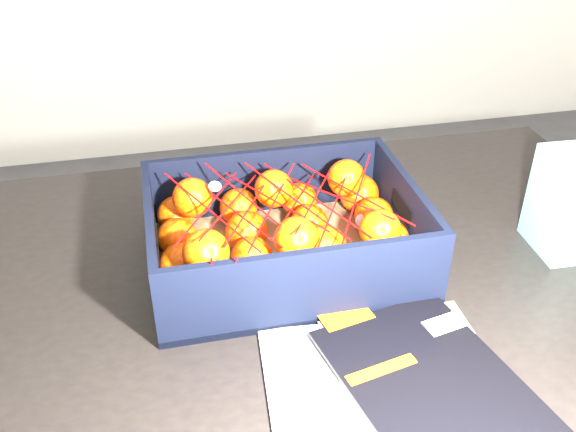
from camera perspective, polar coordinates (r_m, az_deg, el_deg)
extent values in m
plane|color=#3B3A3D|center=(1.81, 8.95, -18.07)|extent=(3.50, 3.50, 0.00)
cube|color=black|center=(1.08, 3.45, -4.82)|extent=(1.20, 0.80, 0.04)
cylinder|color=black|center=(1.59, -20.52, -10.37)|extent=(0.06, 0.06, 0.71)
cylinder|color=black|center=(1.76, 17.47, -5.09)|extent=(0.06, 0.06, 0.71)
cube|color=beige|center=(0.85, 5.62, -15.85)|extent=(0.23, 0.30, 0.01)
cube|color=beige|center=(0.87, 11.93, -14.28)|extent=(0.21, 0.28, 0.01)
cube|color=black|center=(0.87, 12.40, -13.92)|extent=(0.26, 0.32, 0.01)
cube|color=orange|center=(0.94, 4.92, -8.52)|extent=(0.08, 0.07, 0.00)
cube|color=white|center=(0.95, 13.61, -9.27)|extent=(0.06, 0.04, 0.00)
cube|color=orange|center=(0.87, 8.28, -13.28)|extent=(0.10, 0.04, 0.00)
cube|color=olive|center=(1.06, -0.36, -3.87)|extent=(0.42, 0.32, 0.01)
cube|color=black|center=(1.15, -1.99, 2.95)|extent=(0.42, 0.01, 0.13)
cube|color=black|center=(0.91, 1.71, -6.48)|extent=(0.42, 0.01, 0.13)
cube|color=black|center=(1.01, -11.86, -2.60)|extent=(0.01, 0.29, 0.13)
cube|color=black|center=(1.08, 10.35, 0.16)|extent=(0.01, 0.29, 0.13)
sphere|color=#FF4605|center=(0.93, -8.87, -7.11)|extent=(0.07, 0.07, 0.07)
sphere|color=#FF4605|center=(0.99, -9.41, -4.36)|extent=(0.07, 0.07, 0.07)
sphere|color=#FF4605|center=(1.05, -9.79, -1.98)|extent=(0.07, 0.07, 0.07)
sphere|color=#FF4605|center=(1.12, -9.88, 0.13)|extent=(0.06, 0.06, 0.06)
sphere|color=#FF4605|center=(0.94, -1.91, -6.48)|extent=(0.07, 0.07, 0.07)
sphere|color=#FF4605|center=(1.00, -3.21, -3.63)|extent=(0.06, 0.06, 0.06)
sphere|color=#FF4605|center=(1.06, -3.67, -1.42)|extent=(0.07, 0.07, 0.07)
sphere|color=#FF4605|center=(1.12, -4.40, 0.80)|extent=(0.07, 0.07, 0.07)
sphere|color=#FF4605|center=(0.96, 4.19, -5.58)|extent=(0.07, 0.07, 0.07)
sphere|color=#FF4605|center=(1.02, 3.28, -2.75)|extent=(0.07, 0.07, 0.07)
sphere|color=#FF4605|center=(1.08, 1.90, -0.62)|extent=(0.06, 0.06, 0.06)
sphere|color=#FF4605|center=(1.14, 1.02, 1.42)|extent=(0.06, 0.06, 0.06)
sphere|color=#FF4605|center=(1.00, 10.58, -4.41)|extent=(0.06, 0.06, 0.06)
sphere|color=#FF4605|center=(1.05, 8.86, -2.06)|extent=(0.07, 0.07, 0.07)
sphere|color=#FF4605|center=(1.10, 7.60, -0.03)|extent=(0.07, 0.07, 0.07)
sphere|color=#FF4605|center=(1.16, 6.32, 1.97)|extent=(0.07, 0.07, 0.07)
sphere|color=#FF4605|center=(0.93, -7.28, -3.21)|extent=(0.07, 0.07, 0.07)
sphere|color=#FF4605|center=(1.06, -8.45, 1.61)|extent=(0.07, 0.07, 0.07)
sphere|color=#FF4605|center=(0.95, 0.80, -2.05)|extent=(0.07, 0.07, 0.07)
sphere|color=#FF4605|center=(1.07, -1.27, 2.44)|extent=(0.06, 0.06, 0.06)
sphere|color=#FF4605|center=(0.98, 8.16, -1.22)|extent=(0.06, 0.06, 0.06)
sphere|color=#FF4605|center=(1.10, 5.20, 3.36)|extent=(0.06, 0.06, 0.06)
cylinder|color=red|center=(0.98, -6.98, 0.53)|extent=(0.12, 0.22, 0.02)
cylinder|color=red|center=(1.00, -5.14, 0.72)|extent=(0.12, 0.22, 0.02)
cylinder|color=red|center=(0.99, -3.20, 1.20)|extent=(0.12, 0.22, 0.04)
cylinder|color=red|center=(0.99, -1.32, 1.42)|extent=(0.12, 0.22, 0.01)
cylinder|color=red|center=(1.00, 0.55, 1.50)|extent=(0.12, 0.22, 0.03)
cylinder|color=red|center=(1.01, 2.35, 1.57)|extent=(0.12, 0.22, 0.02)
cylinder|color=red|center=(1.02, 4.18, 1.80)|extent=(0.12, 0.22, 0.04)
cylinder|color=red|center=(1.03, 5.88, 2.06)|extent=(0.12, 0.22, 0.00)
cylinder|color=red|center=(0.99, -7.07, 0.88)|extent=(0.12, 0.22, 0.02)
cylinder|color=red|center=(0.98, -5.11, 1.02)|extent=(0.12, 0.22, 0.03)
cylinder|color=red|center=(0.99, -3.21, 1.07)|extent=(0.12, 0.22, 0.01)
cylinder|color=red|center=(1.00, -1.31, 1.07)|extent=(0.12, 0.22, 0.02)
cylinder|color=red|center=(1.00, 0.59, 1.05)|extent=(0.12, 0.22, 0.03)
cylinder|color=red|center=(1.00, 2.45, 1.70)|extent=(0.12, 0.22, 0.03)
cylinder|color=red|center=(1.01, 4.30, 1.37)|extent=(0.12, 0.22, 0.01)
cylinder|color=red|center=(1.02, 6.09, 1.65)|extent=(0.12, 0.22, 0.03)
cylinder|color=red|center=(0.88, -6.74, -5.37)|extent=(0.00, 0.03, 0.09)
cylinder|color=red|center=(0.88, -4.79, -5.13)|extent=(0.01, 0.04, 0.08)
cube|color=silver|center=(1.15, 23.31, 1.00)|extent=(0.08, 0.12, 0.17)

